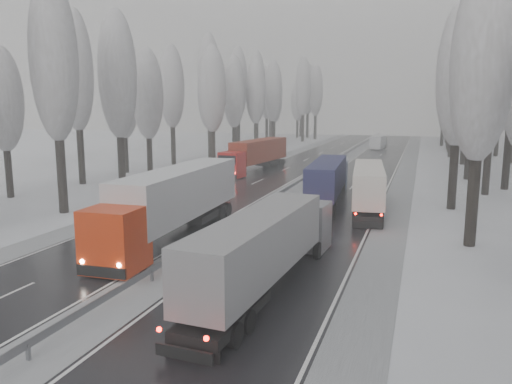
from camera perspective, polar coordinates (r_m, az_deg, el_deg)
The scene contains 55 objects.
ground at distance 21.84m, azimuth -17.21°, elevation -13.18°, with size 260.00×260.00×0.00m, color white.
carriageway_right at distance 47.41m, azimuth 9.99°, elevation -0.47°, with size 7.50×200.00×0.03m, color black.
carriageway_left at distance 50.01m, azimuth -1.99°, elevation 0.21°, with size 7.50×200.00×0.03m, color black.
median_slush at distance 48.44m, azimuth 3.84°, elevation -0.12°, with size 3.00×200.00×0.04m, color #A1A4A9.
shoulder_right at distance 46.96m, azimuth 15.97°, elevation -0.80°, with size 2.40×200.00×0.04m, color #A1A4A9.
shoulder_left at distance 51.93m, azimuth -7.11°, elevation 0.50°, with size 2.40×200.00×0.04m, color #A1A4A9.
median_guardrail at distance 48.33m, azimuth 3.84°, elevation 0.55°, with size 0.12×200.00×0.76m.
tree_16 at distance 32.06m, azimuth 24.49°, elevation 13.08°, with size 3.60×3.60×16.53m.
tree_18 at distance 43.34m, azimuth 22.28°, elevation 12.20°, with size 3.60×3.60×16.58m.
tree_20 at distance 51.70m, azimuth 25.50°, elevation 10.86°, with size 3.60×3.60×15.71m.
tree_22 at distance 62.00m, azimuth 23.55°, elevation 10.76°, with size 3.60×3.60×15.86m.
tree_24 at distance 67.62m, azimuth 24.10°, elevation 13.08°, with size 3.60×3.60×20.49m.
tree_26 at distance 77.73m, azimuth 23.09°, elevation 11.82°, with size 3.60×3.60×18.78m.
tree_28 at distance 88.33m, azimuth 21.78°, elevation 11.92°, with size 3.60×3.60×19.62m.
tree_29 at distance 92.92m, azimuth 26.23°, elevation 10.88°, with size 3.60×3.60×18.11m.
tree_30 at distance 98.03m, azimuth 21.57°, elevation 11.00°, with size 3.60×3.60×17.86m.
tree_31 at distance 102.47m, azimuth 24.84°, elevation 10.96°, with size 3.60×3.60×18.58m.
tree_32 at distance 105.52m, azimuth 21.40°, elevation 10.69°, with size 3.60×3.60×17.33m.
tree_33 at distance 109.66m, azimuth 22.90°, elevation 9.54°, with size 3.60×3.60×14.33m.
tree_34 at distance 112.59m, azimuth 20.77°, elevation 10.73°, with size 3.60×3.60×17.63m.
tree_35 at distance 117.25m, azimuth 25.29°, elevation 10.57°, with size 3.60×3.60×18.25m.
tree_36 at distance 122.52m, azimuth 21.28°, elevation 11.35°, with size 3.60×3.60×20.23m.
tree_37 at distance 126.92m, azimuth 24.33°, elevation 9.97°, with size 3.60×3.60×16.37m.
tree_38 at distance 133.10m, azimuth 21.78°, elevation 10.53°, with size 3.60×3.60×17.97m.
tree_39 at distance 137.24m, azimuth 22.86°, elevation 9.94°, with size 3.60×3.60×16.19m.
tree_56 at distance 41.75m, azimuth -22.08°, elevation 13.68°, with size 3.60×3.60×18.12m.
tree_57 at distance 50.85m, azimuth -26.98°, elevation 9.34°, with size 3.60×3.60×13.72m.
tree_58 at distance 49.05m, azimuth -15.55°, elevation 12.67°, with size 3.60×3.60×17.21m.
tree_59 at distance 56.82m, azimuth -19.87°, elevation 12.79°, with size 3.60×3.60×18.41m.
tree_60 at distance 58.54m, azimuth -12.30°, elevation 10.80°, with size 3.60×3.60×14.84m.
tree_61 at distance 64.98m, azimuth -14.90°, elevation 10.08°, with size 3.60×3.60×13.95m.
tree_62 at distance 65.33m, azimuth -5.03°, elevation 11.54°, with size 3.60×3.60×16.04m.
tree_63 at distance 72.38m, azimuth -9.62°, elevation 11.69°, with size 3.60×3.60×16.88m.
tree_64 at distance 75.28m, azimuth -5.32°, elevation 11.00°, with size 3.60×3.60×15.42m.
tree_65 at distance 79.75m, azimuth -5.37°, elevation 12.79°, with size 3.60×3.60×19.48m.
tree_66 at distance 84.14m, azimuth -2.56°, elevation 10.82°, with size 3.60×3.60×15.23m.
tree_67 at distance 88.40m, azimuth -2.47°, elevation 11.55°, with size 3.60×3.60×17.09m.
tree_68 at distance 89.99m, azimuth -0.03°, elevation 11.34°, with size 3.60×3.60×16.65m.
tree_69 at distance 95.44m, azimuth -2.07°, elevation 12.28°, with size 3.60×3.60×19.35m.
tree_70 at distance 99.53m, azimuth 1.99°, elevation 11.36°, with size 3.60×3.60×17.09m.
tree_71 at distance 104.83m, azimuth 0.09°, elevation 12.16°, with size 3.60×3.60×19.61m.
tree_72 at distance 109.20m, azimuth 2.08°, elevation 10.56°, with size 3.60×3.60×15.11m.
tree_73 at distance 113.89m, azimuth 1.25°, elevation 11.21°, with size 3.60×3.60×17.22m.
tree_74 at distance 118.72m, azimuth 5.43°, elevation 11.87°, with size 3.60×3.60×19.68m.
tree_75 at distance 124.93m, azimuth 1.69°, elevation 11.49°, with size 3.60×3.60×18.60m.
tree_76 at distance 127.64m, azimuth 6.86°, elevation 11.37°, with size 3.60×3.60×18.55m.
tree_77 at distance 132.74m, azimuth 4.78°, elevation 10.18°, with size 3.60×3.60×14.32m.
tree_78 at distance 134.84m, azimuth 5.95°, elevation 11.57°, with size 3.60×3.60×19.55m.
tree_79 at distance 139.32m, azimuth 5.18°, elevation 10.88°, with size 3.60×3.60×17.07m.
truck_grey_tarp at distance 22.88m, azimuth 1.35°, elevation -5.92°, with size 3.12×14.55×3.71m.
truck_blue_box at distance 43.88m, azimuth 8.27°, elevation 1.62°, with size 3.42×14.72×3.75m.
truck_cream_box at distance 41.70m, azimuth 12.71°, elevation 0.97°, with size 3.76×14.31×3.64m.
box_truck_distant at distance 101.15m, azimuth 13.81°, elevation 5.55°, with size 2.80×7.05×2.56m.
truck_red_white at distance 31.73m, azimuth -9.45°, elevation -0.86°, with size 3.36×17.19×4.39m.
truck_red_red at distance 63.99m, azimuth 0.00°, elevation 4.43°, with size 4.10×15.84×4.03m.
Camera 1 is at (12.05, -16.17, 8.37)m, focal length 35.00 mm.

